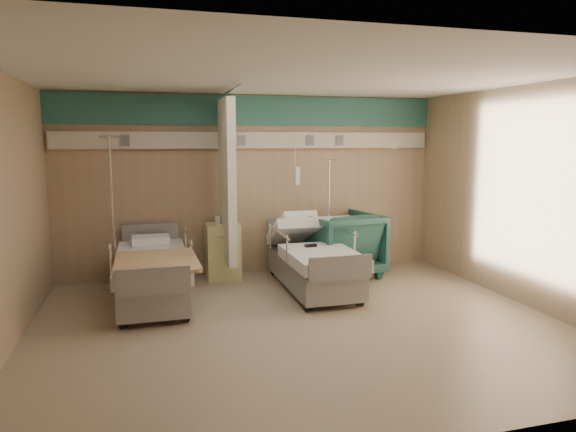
{
  "coord_description": "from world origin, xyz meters",
  "views": [
    {
      "loc": [
        -1.63,
        -5.43,
        2.12
      ],
      "look_at": [
        0.04,
        0.6,
        1.18
      ],
      "focal_mm": 32.0,
      "sensor_mm": 36.0,
      "label": 1
    }
  ],
  "objects_px": {
    "iv_stand_right": "(328,251)",
    "iv_stand_left": "(115,257)",
    "bedside_cabinet": "(223,251)",
    "bed_left": "(153,279)",
    "visitor_armchair": "(341,244)",
    "bed_right": "(313,268)"
  },
  "relations": [
    {
      "from": "iv_stand_left",
      "to": "iv_stand_right",
      "type": "bearing_deg",
      "value": -1.37
    },
    {
      "from": "visitor_armchair",
      "to": "iv_stand_right",
      "type": "height_order",
      "value": "iv_stand_right"
    },
    {
      "from": "bed_right",
      "to": "bedside_cabinet",
      "type": "bearing_deg",
      "value": 141.95
    },
    {
      "from": "bed_right",
      "to": "bedside_cabinet",
      "type": "relative_size",
      "value": 2.54
    },
    {
      "from": "iv_stand_right",
      "to": "iv_stand_left",
      "type": "bearing_deg",
      "value": 178.63
    },
    {
      "from": "bed_right",
      "to": "bedside_cabinet",
      "type": "distance_m",
      "value": 1.46
    },
    {
      "from": "bedside_cabinet",
      "to": "visitor_armchair",
      "type": "height_order",
      "value": "visitor_armchair"
    },
    {
      "from": "iv_stand_left",
      "to": "visitor_armchair",
      "type": "bearing_deg",
      "value": -3.87
    },
    {
      "from": "iv_stand_left",
      "to": "bedside_cabinet",
      "type": "bearing_deg",
      "value": 2.69
    },
    {
      "from": "visitor_armchair",
      "to": "iv_stand_left",
      "type": "relative_size",
      "value": 0.51
    },
    {
      "from": "bed_right",
      "to": "bedside_cabinet",
      "type": "xyz_separation_m",
      "value": [
        -1.15,
        0.9,
        0.11
      ]
    },
    {
      "from": "bed_left",
      "to": "iv_stand_left",
      "type": "height_order",
      "value": "iv_stand_left"
    },
    {
      "from": "iv_stand_right",
      "to": "iv_stand_left",
      "type": "distance_m",
      "value": 3.2
    },
    {
      "from": "bed_right",
      "to": "bed_left",
      "type": "height_order",
      "value": "same"
    },
    {
      "from": "bed_right",
      "to": "iv_stand_right",
      "type": "relative_size",
      "value": 1.19
    },
    {
      "from": "bed_left",
      "to": "visitor_armchair",
      "type": "height_order",
      "value": "visitor_armchair"
    },
    {
      "from": "bed_right",
      "to": "visitor_armchair",
      "type": "relative_size",
      "value": 1.96
    },
    {
      "from": "bed_left",
      "to": "bed_right",
      "type": "bearing_deg",
      "value": 0.0
    },
    {
      "from": "bed_right",
      "to": "iv_stand_left",
      "type": "distance_m",
      "value": 2.83
    },
    {
      "from": "bed_right",
      "to": "bed_left",
      "type": "distance_m",
      "value": 2.2
    },
    {
      "from": "bedside_cabinet",
      "to": "iv_stand_left",
      "type": "bearing_deg",
      "value": -177.31
    },
    {
      "from": "bedside_cabinet",
      "to": "iv_stand_left",
      "type": "xyz_separation_m",
      "value": [
        -1.55,
        -0.07,
        0.02
      ]
    }
  ]
}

